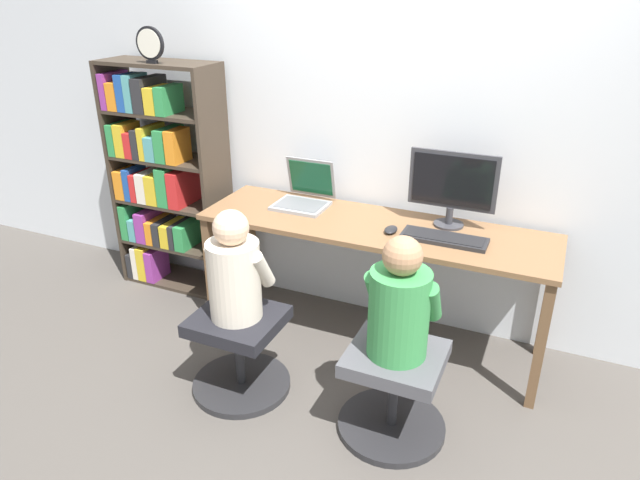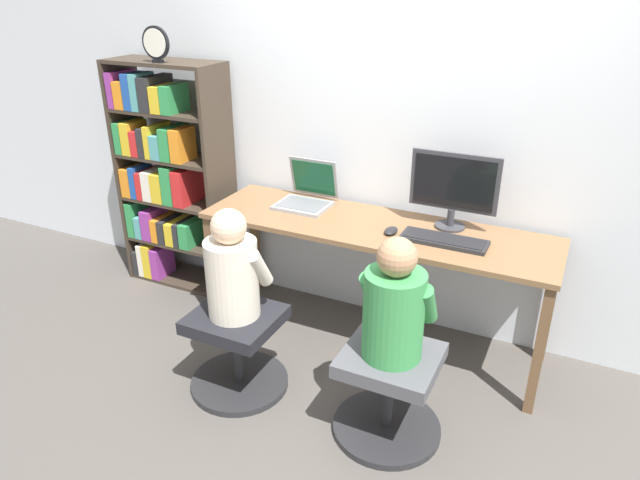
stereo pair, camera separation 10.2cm
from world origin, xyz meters
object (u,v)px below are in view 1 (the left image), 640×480
at_px(person_at_laptop, 234,271).
at_px(person_at_monitor, 400,305).
at_px(bookshelf, 159,178).
at_px(office_chair_right, 239,350).
at_px(office_chair_left, 394,389).
at_px(desktop_monitor, 452,186).
at_px(keyboard, 444,238).
at_px(laptop, 304,196).
at_px(desk_clock, 150,44).

bearing_deg(person_at_laptop, person_at_monitor, 1.71).
distance_m(person_at_laptop, bookshelf, 1.39).
bearing_deg(person_at_monitor, office_chair_right, -178.01).
height_order(office_chair_left, person_at_laptop, person_at_laptop).
height_order(desktop_monitor, bookshelf, bookshelf).
height_order(keyboard, office_chair_right, keyboard).
bearing_deg(office_chair_right, keyboard, 37.03).
bearing_deg(office_chair_right, person_at_laptop, 90.00).
xyz_separation_m(laptop, person_at_monitor, (0.87, -0.83, -0.11)).
relative_size(desktop_monitor, desk_clock, 2.26).
xyz_separation_m(laptop, desk_clock, (-0.97, -0.10, 0.87)).
relative_size(office_chair_right, bookshelf, 0.34).
relative_size(office_chair_left, bookshelf, 0.34).
xyz_separation_m(person_at_laptop, bookshelf, (-1.11, 0.83, 0.09)).
bearing_deg(office_chair_left, keyboard, 85.68).
bearing_deg(person_at_laptop, office_chair_right, -90.00).
bearing_deg(desktop_monitor, office_chair_right, -134.57).
height_order(office_chair_right, person_at_laptop, person_at_laptop).
height_order(bookshelf, desk_clock, desk_clock).
bearing_deg(laptop, keyboard, -10.97).
height_order(laptop, person_at_monitor, person_at_monitor).
relative_size(office_chair_left, office_chair_right, 1.00).
bearing_deg(person_at_monitor, bookshelf, 157.75).
relative_size(office_chair_left, desk_clock, 2.47).
bearing_deg(person_at_laptop, bookshelf, 143.29).
distance_m(office_chair_left, office_chair_right, 0.85).
bearing_deg(laptop, person_at_monitor, -43.66).
bearing_deg(desk_clock, bookshelf, 148.02).
height_order(office_chair_left, bookshelf, bookshelf).
bearing_deg(laptop, desk_clock, -173.91).
bearing_deg(keyboard, person_at_laptop, -143.13).
bearing_deg(keyboard, person_at_monitor, -94.34).
xyz_separation_m(laptop, keyboard, (0.92, -0.18, -0.04)).
xyz_separation_m(person_at_monitor, desk_clock, (-1.84, 0.73, 0.98)).
relative_size(laptop, office_chair_left, 0.60).
distance_m(laptop, office_chair_right, 1.04).
height_order(person_at_laptop, bookshelf, bookshelf).
distance_m(keyboard, desk_clock, 2.10).
height_order(keyboard, desk_clock, desk_clock).
xyz_separation_m(office_chair_right, bookshelf, (-1.11, 0.83, 0.56)).
distance_m(person_at_monitor, bookshelf, 2.13).
relative_size(desktop_monitor, person_at_laptop, 0.83).
bearing_deg(person_at_laptop, desk_clock, 142.73).
bearing_deg(desk_clock, office_chair_right, -37.42).
relative_size(desktop_monitor, person_at_monitor, 0.82).
xyz_separation_m(office_chair_left, office_chair_right, (-0.85, -0.03, 0.00)).
bearing_deg(person_at_monitor, keyboard, 85.66).
xyz_separation_m(keyboard, person_at_monitor, (-0.05, -0.65, -0.07)).
height_order(desktop_monitor, office_chair_left, desktop_monitor).
bearing_deg(bookshelf, keyboard, -4.34).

